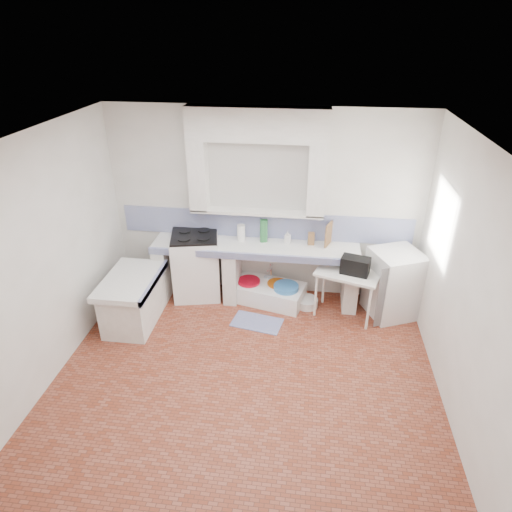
# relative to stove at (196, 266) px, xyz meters

# --- Properties ---
(floor) EXTENTS (4.50, 4.50, 0.00)m
(floor) POSITION_rel_stove_xyz_m (1.01, -1.72, -0.49)
(floor) COLOR brown
(floor) RESTS_ON ground
(ceiling) EXTENTS (4.50, 4.50, 0.00)m
(ceiling) POSITION_rel_stove_xyz_m (1.01, -1.72, 2.31)
(ceiling) COLOR white
(ceiling) RESTS_ON ground
(wall_back) EXTENTS (4.50, 0.00, 4.50)m
(wall_back) POSITION_rel_stove_xyz_m (1.01, 0.28, 0.91)
(wall_back) COLOR white
(wall_back) RESTS_ON ground
(wall_front) EXTENTS (4.50, 0.00, 4.50)m
(wall_front) POSITION_rel_stove_xyz_m (1.01, -3.72, 0.91)
(wall_front) COLOR white
(wall_front) RESTS_ON ground
(wall_left) EXTENTS (0.00, 4.50, 4.50)m
(wall_left) POSITION_rel_stove_xyz_m (-1.24, -1.72, 0.91)
(wall_left) COLOR white
(wall_left) RESTS_ON ground
(wall_right) EXTENTS (0.00, 4.50, 4.50)m
(wall_right) POSITION_rel_stove_xyz_m (3.26, -1.72, 0.91)
(wall_right) COLOR white
(wall_right) RESTS_ON ground
(alcove_mass) EXTENTS (1.90, 0.25, 0.45)m
(alcove_mass) POSITION_rel_stove_xyz_m (0.91, 0.16, 2.09)
(alcove_mass) COLOR white
(alcove_mass) RESTS_ON ground
(window_frame) EXTENTS (0.35, 0.86, 1.06)m
(window_frame) POSITION_rel_stove_xyz_m (3.43, -0.52, 1.11)
(window_frame) COLOR #3C2113
(window_frame) RESTS_ON ground
(lace_valance) EXTENTS (0.01, 0.84, 0.24)m
(lace_valance) POSITION_rel_stove_xyz_m (3.29, -0.52, 1.49)
(lace_valance) COLOR white
(lace_valance) RESTS_ON ground
(counter_slab) EXTENTS (3.00, 0.60, 0.08)m
(counter_slab) POSITION_rel_stove_xyz_m (0.91, -0.02, 0.37)
(counter_slab) COLOR white
(counter_slab) RESTS_ON ground
(counter_lip) EXTENTS (3.00, 0.04, 0.10)m
(counter_lip) POSITION_rel_stove_xyz_m (0.91, -0.30, 0.37)
(counter_lip) COLOR navy
(counter_lip) RESTS_ON ground
(counter_pier_left) EXTENTS (0.20, 0.55, 0.82)m
(counter_pier_left) POSITION_rel_stove_xyz_m (-0.49, -0.02, -0.08)
(counter_pier_left) COLOR white
(counter_pier_left) RESTS_ON ground
(counter_pier_mid) EXTENTS (0.20, 0.55, 0.82)m
(counter_pier_mid) POSITION_rel_stove_xyz_m (0.56, -0.02, -0.08)
(counter_pier_mid) COLOR white
(counter_pier_mid) RESTS_ON ground
(counter_pier_right) EXTENTS (0.20, 0.55, 0.82)m
(counter_pier_right) POSITION_rel_stove_xyz_m (2.31, -0.02, -0.08)
(counter_pier_right) COLOR white
(counter_pier_right) RESTS_ON ground
(peninsula_top) EXTENTS (0.70, 1.10, 0.08)m
(peninsula_top) POSITION_rel_stove_xyz_m (-0.69, -0.82, 0.17)
(peninsula_top) COLOR white
(peninsula_top) RESTS_ON ground
(peninsula_base) EXTENTS (0.60, 1.00, 0.62)m
(peninsula_base) POSITION_rel_stove_xyz_m (-0.69, -0.82, -0.18)
(peninsula_base) COLOR white
(peninsula_base) RESTS_ON ground
(peninsula_lip) EXTENTS (0.04, 1.10, 0.10)m
(peninsula_lip) POSITION_rel_stove_xyz_m (-0.36, -0.82, 0.17)
(peninsula_lip) COLOR navy
(peninsula_lip) RESTS_ON ground
(backsplash) EXTENTS (4.27, 0.03, 0.40)m
(backsplash) POSITION_rel_stove_xyz_m (1.01, 0.27, 0.61)
(backsplash) COLOR navy
(backsplash) RESTS_ON ground
(stove) EXTENTS (0.81, 0.79, 0.97)m
(stove) POSITION_rel_stove_xyz_m (0.00, 0.00, 0.00)
(stove) COLOR white
(stove) RESTS_ON ground
(sink) EXTENTS (1.14, 0.79, 0.25)m
(sink) POSITION_rel_stove_xyz_m (1.12, -0.07, -0.36)
(sink) COLOR white
(sink) RESTS_ON ground
(side_table) EXTENTS (0.95, 0.71, 0.04)m
(side_table) POSITION_rel_stove_xyz_m (2.23, -0.30, -0.13)
(side_table) COLOR white
(side_table) RESTS_ON ground
(fridge) EXTENTS (0.83, 0.83, 0.97)m
(fridge) POSITION_rel_stove_xyz_m (2.89, -0.15, 0.00)
(fridge) COLOR white
(fridge) RESTS_ON ground
(bucket_red) EXTENTS (0.35, 0.35, 0.32)m
(bucket_red) POSITION_rel_stove_xyz_m (0.81, -0.04, -0.33)
(bucket_red) COLOR #AA041A
(bucket_red) RESTS_ON ground
(bucket_orange) EXTENTS (0.33, 0.33, 0.29)m
(bucket_orange) POSITION_rel_stove_xyz_m (1.25, -0.03, -0.34)
(bucket_orange) COLOR #CD5A0C
(bucket_orange) RESTS_ON ground
(bucket_blue) EXTENTS (0.43, 0.43, 0.34)m
(bucket_blue) POSITION_rel_stove_xyz_m (1.38, -0.16, -0.31)
(bucket_blue) COLOR #3476BC
(bucket_blue) RESTS_ON ground
(basin_white) EXTENTS (0.42, 0.42, 0.12)m
(basin_white) POSITION_rel_stove_xyz_m (1.70, -0.15, -0.42)
(basin_white) COLOR white
(basin_white) RESTS_ON ground
(water_bottle_a) EXTENTS (0.11, 0.11, 0.30)m
(water_bottle_a) POSITION_rel_stove_xyz_m (1.06, 0.13, -0.34)
(water_bottle_a) COLOR silver
(water_bottle_a) RESTS_ON ground
(water_bottle_b) EXTENTS (0.10, 0.10, 0.31)m
(water_bottle_b) POSITION_rel_stove_xyz_m (1.12, 0.13, -0.33)
(water_bottle_b) COLOR silver
(water_bottle_b) RESTS_ON ground
(black_bag) EXTENTS (0.42, 0.31, 0.24)m
(black_bag) POSITION_rel_stove_xyz_m (2.31, -0.31, 0.34)
(black_bag) COLOR black
(black_bag) RESTS_ON side_table
(green_bottle_a) EXTENTS (0.10, 0.10, 0.35)m
(green_bottle_a) POSITION_rel_stove_xyz_m (0.99, 0.11, 0.59)
(green_bottle_a) COLOR #2B743C
(green_bottle_a) RESTS_ON counter_slab
(green_bottle_b) EXTENTS (0.09, 0.09, 0.34)m
(green_bottle_b) POSITION_rel_stove_xyz_m (1.03, 0.12, 0.59)
(green_bottle_b) COLOR #2B743C
(green_bottle_b) RESTS_ON counter_slab
(knife_block) EXTENTS (0.10, 0.08, 0.18)m
(knife_block) POSITION_rel_stove_xyz_m (1.70, 0.11, 0.51)
(knife_block) COLOR olive
(knife_block) RESTS_ON counter_slab
(cutting_board) EXTENTS (0.11, 0.24, 0.34)m
(cutting_board) POSITION_rel_stove_xyz_m (1.94, 0.13, 0.58)
(cutting_board) COLOR olive
(cutting_board) RESTS_ON counter_slab
(paper_towel) EXTENTS (0.13, 0.13, 0.24)m
(paper_towel) POSITION_rel_stove_xyz_m (0.68, 0.13, 0.53)
(paper_towel) COLOR white
(paper_towel) RESTS_ON counter_slab
(soap_bottle) EXTENTS (0.09, 0.09, 0.18)m
(soap_bottle) POSITION_rel_stove_xyz_m (1.36, 0.13, 0.51)
(soap_bottle) COLOR white
(soap_bottle) RESTS_ON counter_slab
(rug) EXTENTS (0.76, 0.52, 0.01)m
(rug) POSITION_rel_stove_xyz_m (1.01, -0.66, -0.48)
(rug) COLOR #333E93
(rug) RESTS_ON ground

